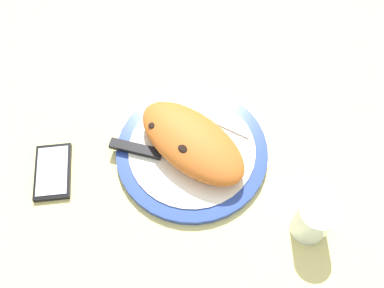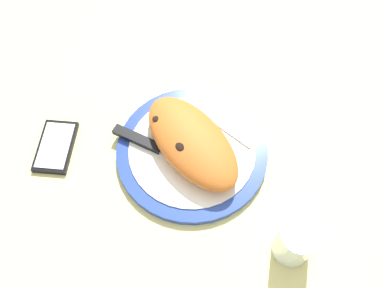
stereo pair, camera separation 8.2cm
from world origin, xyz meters
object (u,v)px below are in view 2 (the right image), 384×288
(fork, at_px, (209,118))
(knife, at_px, (150,144))
(calzone, at_px, (191,142))
(water_glass, at_px, (294,243))
(plate, at_px, (192,151))
(smartphone, at_px, (56,146))

(fork, distance_m, knife, 0.14)
(fork, bearing_deg, knife, 70.49)
(fork, height_order, knife, knife)
(calzone, xyz_separation_m, water_glass, (-0.26, 0.02, -0.01))
(calzone, relative_size, knife, 1.15)
(plate, bearing_deg, calzone, 67.64)
(calzone, relative_size, water_glass, 2.99)
(knife, distance_m, water_glass, 0.33)
(fork, distance_m, smartphone, 0.32)
(plate, relative_size, water_glass, 3.45)
(calzone, bearing_deg, knife, 36.18)
(knife, xyz_separation_m, water_glass, (-0.33, -0.02, 0.01))
(knife, relative_size, smartphone, 1.67)
(plate, xyz_separation_m, smartphone, (0.21, 0.17, -0.00))
(plate, distance_m, water_glass, 0.26)
(smartphone, bearing_deg, calzone, -140.81)
(knife, bearing_deg, fork, -109.51)
(calzone, relative_size, fork, 1.46)
(fork, relative_size, smartphone, 1.32)
(fork, xyz_separation_m, water_glass, (-0.28, 0.10, 0.02))
(calzone, height_order, fork, calzone)
(knife, distance_m, smartphone, 0.19)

